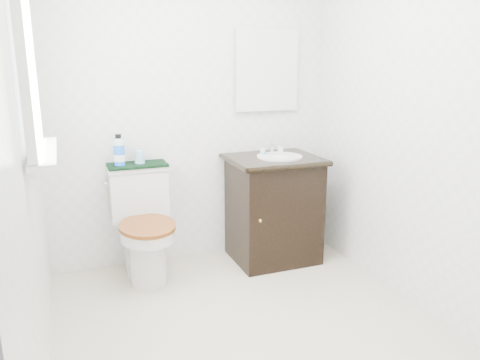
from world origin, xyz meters
TOP-DOWN VIEW (x-y plane):
  - floor at (0.00, 0.00)m, footprint 2.40×2.40m
  - wall_back at (0.00, 1.20)m, footprint 2.40×0.00m
  - wall_front at (0.00, -1.20)m, footprint 2.40×0.00m
  - wall_left at (-1.10, 0.00)m, footprint 0.00×2.40m
  - wall_right at (1.10, 0.00)m, footprint 0.00×2.40m
  - window at (-1.07, 0.25)m, footprint 0.02×0.70m
  - mirror at (0.60, 1.18)m, footprint 0.50×0.02m
  - toilet at (-0.45, 0.97)m, footprint 0.43×0.62m
  - vanity at (0.55, 0.90)m, footprint 0.66×0.57m
  - trash_bin at (0.45, 1.10)m, footprint 0.23×0.20m
  - towel at (-0.45, 1.09)m, footprint 0.42×0.22m
  - mouthwash_bottle at (-0.57, 1.08)m, footprint 0.08×0.08m
  - cup at (-0.43, 1.10)m, footprint 0.07×0.07m
  - soap_bar at (0.50, 0.99)m, footprint 0.07×0.05m

SIDE VIEW (x-z plane):
  - floor at x=0.00m, z-range 0.00..0.00m
  - trash_bin at x=0.45m, z-range 0.00..0.30m
  - toilet at x=-0.45m, z-range -0.05..0.74m
  - vanity at x=0.55m, z-range -0.03..0.89m
  - towel at x=-0.45m, z-range 0.79..0.81m
  - soap_bar at x=0.50m, z-range 0.82..0.84m
  - cup at x=-0.43m, z-range 0.81..0.90m
  - mouthwash_bottle at x=-0.57m, z-range 0.80..1.02m
  - wall_back at x=0.00m, z-range 0.00..2.40m
  - wall_front at x=0.00m, z-range 0.00..2.40m
  - wall_left at x=-1.10m, z-range 0.00..2.40m
  - wall_right at x=1.10m, z-range 0.00..2.40m
  - mirror at x=0.60m, z-range 1.15..1.75m
  - window at x=-1.07m, z-range 1.10..2.00m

